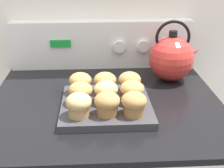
{
  "coord_description": "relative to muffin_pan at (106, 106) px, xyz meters",
  "views": [
    {
      "loc": [
        -0.03,
        -0.56,
        1.34
      ],
      "look_at": [
        0.02,
        0.31,
        0.97
      ],
      "focal_mm": 50.0,
      "sensor_mm": 36.0,
      "label": 1
    }
  ],
  "objects": [
    {
      "name": "control_panel",
      "position": [
        0.0,
        0.38,
        0.08
      ],
      "size": [
        0.72,
        0.07,
        0.19
      ],
      "color": "white",
      "rests_on": "stove_range"
    },
    {
      "name": "muffin_pan",
      "position": [
        0.0,
        0.0,
        0.0
      ],
      "size": [
        0.27,
        0.27,
        0.02
      ],
      "color": "#38383D",
      "rests_on": "stove_range"
    },
    {
      "name": "muffin_r0_c0",
      "position": [
        -0.08,
        -0.08,
        0.05
      ],
      "size": [
        0.07,
        0.07,
        0.07
      ],
      "color": "tan",
      "rests_on": "muffin_pan"
    },
    {
      "name": "muffin_r0_c1",
      "position": [
        0.0,
        -0.07,
        0.05
      ],
      "size": [
        0.07,
        0.07,
        0.07
      ],
      "color": "olive",
      "rests_on": "muffin_pan"
    },
    {
      "name": "muffin_r0_c2",
      "position": [
        0.07,
        -0.08,
        0.05
      ],
      "size": [
        0.07,
        0.07,
        0.07
      ],
      "color": "olive",
      "rests_on": "muffin_pan"
    },
    {
      "name": "muffin_r1_c0",
      "position": [
        -0.08,
        0.0,
        0.05
      ],
      "size": [
        0.07,
        0.07,
        0.07
      ],
      "color": "tan",
      "rests_on": "muffin_pan"
    },
    {
      "name": "muffin_r1_c1",
      "position": [
        0.0,
        0.0,
        0.05
      ],
      "size": [
        0.07,
        0.07,
        0.07
      ],
      "color": "olive",
      "rests_on": "muffin_pan"
    },
    {
      "name": "muffin_r1_c2",
      "position": [
        0.08,
        0.0,
        0.05
      ],
      "size": [
        0.07,
        0.07,
        0.07
      ],
      "color": "tan",
      "rests_on": "muffin_pan"
    },
    {
      "name": "muffin_r2_c0",
      "position": [
        -0.08,
        0.08,
        0.05
      ],
      "size": [
        0.07,
        0.07,
        0.07
      ],
      "color": "tan",
      "rests_on": "muffin_pan"
    },
    {
      "name": "muffin_r2_c1",
      "position": [
        0.0,
        0.07,
        0.05
      ],
      "size": [
        0.07,
        0.07,
        0.07
      ],
      "color": "olive",
      "rests_on": "muffin_pan"
    },
    {
      "name": "muffin_r2_c2",
      "position": [
        0.08,
        0.07,
        0.05
      ],
      "size": [
        0.07,
        0.07,
        0.07
      ],
      "color": "#A37A4C",
      "rests_on": "muffin_pan"
    },
    {
      "name": "tea_kettle",
      "position": [
        0.25,
        0.22,
        0.07
      ],
      "size": [
        0.19,
        0.16,
        0.22
      ],
      "color": "red",
      "rests_on": "stove_range"
    }
  ]
}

